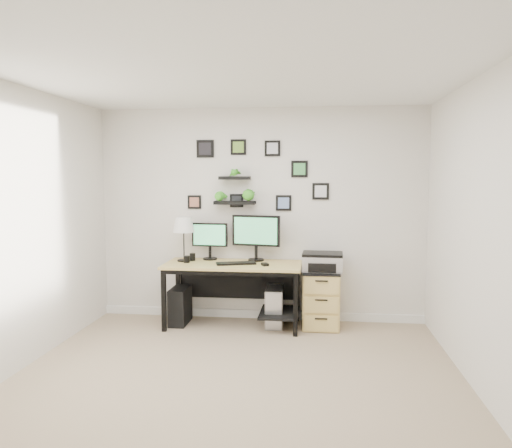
# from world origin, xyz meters

# --- Properties ---
(room) EXTENTS (4.00, 4.00, 4.00)m
(room) POSITION_xyz_m (0.00, 1.98, 0.05)
(room) COLOR tan
(room) RESTS_ON ground
(desk) EXTENTS (1.60, 0.70, 0.75)m
(desk) POSITION_xyz_m (-0.25, 1.67, 0.63)
(desk) COLOR #D5B765
(desk) RESTS_ON ground
(monitor_left) EXTENTS (0.44, 0.18, 0.45)m
(monitor_left) POSITION_xyz_m (-0.61, 1.87, 1.01)
(monitor_left) COLOR black
(monitor_left) RESTS_ON desk
(monitor_right) EXTENTS (0.59, 0.22, 0.55)m
(monitor_right) POSITION_xyz_m (-0.03, 1.85, 1.08)
(monitor_right) COLOR black
(monitor_right) RESTS_ON desk
(keyboard) EXTENTS (0.48, 0.27, 0.02)m
(keyboard) POSITION_xyz_m (-0.24, 1.58, 0.76)
(keyboard) COLOR black
(keyboard) RESTS_ON desk
(mouse) EXTENTS (0.10, 0.12, 0.03)m
(mouse) POSITION_xyz_m (0.11, 1.53, 0.76)
(mouse) COLOR black
(mouse) RESTS_ON desk
(table_lamp) EXTENTS (0.26, 0.26, 0.53)m
(table_lamp) POSITION_xyz_m (-0.89, 1.73, 1.18)
(table_lamp) COLOR black
(table_lamp) RESTS_ON desk
(mug) EXTENTS (0.07, 0.07, 0.08)m
(mug) POSITION_xyz_m (-0.84, 1.62, 0.79)
(mug) COLOR black
(mug) RESTS_ON desk
(pen_cup) EXTENTS (0.07, 0.07, 0.09)m
(pen_cup) POSITION_xyz_m (-0.80, 1.77, 0.80)
(pen_cup) COLOR black
(pen_cup) RESTS_ON desk
(pc_tower_black) EXTENTS (0.20, 0.44, 0.44)m
(pc_tower_black) POSITION_xyz_m (-0.93, 1.66, 0.22)
(pc_tower_black) COLOR black
(pc_tower_black) RESTS_ON ground
(pc_tower_grey) EXTENTS (0.22, 0.47, 0.45)m
(pc_tower_grey) POSITION_xyz_m (0.20, 1.71, 0.23)
(pc_tower_grey) COLOR gray
(pc_tower_grey) RESTS_ON ground
(file_cabinet) EXTENTS (0.43, 0.53, 0.67)m
(file_cabinet) POSITION_xyz_m (0.75, 1.72, 0.34)
(file_cabinet) COLOR #D5B765
(file_cabinet) RESTS_ON ground
(printer) EXTENTS (0.48, 0.39, 0.21)m
(printer) POSITION_xyz_m (0.76, 1.72, 0.78)
(printer) COLOR silver
(printer) RESTS_ON file_cabinet
(wall_decor) EXTENTS (1.74, 0.18, 0.87)m
(wall_decor) POSITION_xyz_m (-0.23, 1.93, 1.67)
(wall_decor) COLOR black
(wall_decor) RESTS_ON ground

